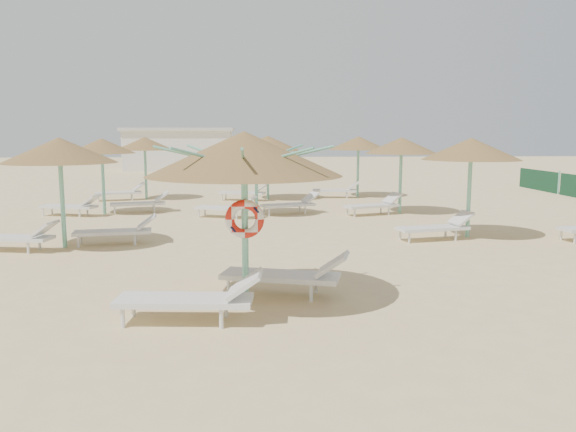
{
  "coord_description": "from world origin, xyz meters",
  "views": [
    {
      "loc": [
        -0.1,
        -9.21,
        2.78
      ],
      "look_at": [
        0.48,
        0.87,
        1.3
      ],
      "focal_mm": 35.0,
      "sensor_mm": 36.0,
      "label": 1
    }
  ],
  "objects": [
    {
      "name": "ground",
      "position": [
        0.0,
        0.0,
        0.0
      ],
      "size": [
        120.0,
        120.0,
        0.0
      ],
      "primitive_type": "plane",
      "color": "#DCC386",
      "rests_on": "ground"
    },
    {
      "name": "main_palapa",
      "position": [
        -0.29,
        -0.2,
        2.46
      ],
      "size": [
        3.15,
        3.15,
        2.82
      ],
      "color": "#6FC1A6",
      "rests_on": "ground"
    },
    {
      "name": "lounger_main_a",
      "position": [
        -1.03,
        -1.11,
        0.37
      ],
      "size": [
        2.2,
        0.81,
        0.78
      ],
      "rotation": [
        0.0,
        0.0,
        -0.08
      ],
      "color": "silver",
      "rests_on": "ground"
    },
    {
      "name": "lounger_main_b",
      "position": [
        0.45,
        0.21,
        0.38
      ],
      "size": [
        2.28,
        1.21,
        0.79
      ],
      "rotation": [
        0.0,
        0.0,
        -0.27
      ],
      "color": "silver",
      "rests_on": "ground"
    },
    {
      "name": "palapa_field",
      "position": [
        1.26,
        10.15,
        2.3
      ],
      "size": [
        18.68,
        13.58,
        2.71
      ],
      "color": "#6FC1A6",
      "rests_on": "ground"
    },
    {
      "name": "service_hut",
      "position": [
        -6.0,
        35.0,
        1.64
      ],
      "size": [
        8.4,
        4.4,
        3.25
      ],
      "color": "silver",
      "rests_on": "ground"
    }
  ]
}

